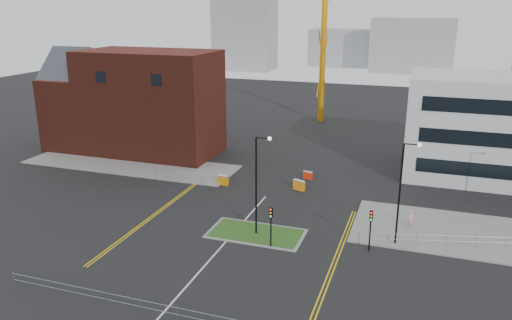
{
  "coord_description": "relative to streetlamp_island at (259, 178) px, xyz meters",
  "views": [
    {
      "loc": [
        15.24,
        -30.73,
        19.76
      ],
      "look_at": [
        -0.08,
        14.03,
        5.0
      ],
      "focal_mm": 35.0,
      "sensor_mm": 36.0,
      "label": 1
    }
  ],
  "objects": [
    {
      "name": "traffic_light_island",
      "position": [
        1.78,
        -2.02,
        -2.85
      ],
      "size": [
        0.28,
        0.33,
        3.65
      ],
      "color": "black",
      "rests_on": "ground"
    },
    {
      "name": "skyline_d",
      "position": [
        -10.22,
        132.0,
        0.59
      ],
      "size": [
        30.0,
        12.0,
        12.0
      ],
      "primitive_type": "cube",
      "color": "gray",
      "rests_on": "ground"
    },
    {
      "name": "pavement_right",
      "position": [
        19.78,
        6.0,
        -5.35
      ],
      "size": [
        24.0,
        10.0,
        0.12
      ],
      "primitive_type": "cube",
      "color": "slate",
      "rests_on": "ground"
    },
    {
      "name": "pedestrian",
      "position": [
        12.85,
        5.71,
        -4.53
      ],
      "size": [
        0.67,
        0.47,
        1.76
      ],
      "primitive_type": "imported",
      "rotation": [
        0.0,
        0.0,
        0.08
      ],
      "color": "pink",
      "rests_on": "ground"
    },
    {
      "name": "railing_left",
      "position": [
        -13.22,
        10.0,
        -4.67
      ],
      "size": [
        6.05,
        0.05,
        1.1
      ],
      "color": "gray",
      "rests_on": "ground"
    },
    {
      "name": "brick_building",
      "position": [
        -25.19,
        20.0,
        1.44
      ],
      "size": [
        24.2,
        10.07,
        14.24
      ],
      "color": "#4E1C13",
      "rests_on": "ground"
    },
    {
      "name": "barrier_right",
      "position": [
        0.68,
        12.15,
        -4.8
      ],
      "size": [
        1.42,
        0.92,
        1.14
      ],
      "color": "orange",
      "rests_on": "ground"
    },
    {
      "name": "yellow_left_b",
      "position": [
        -10.92,
        2.0,
        -5.41
      ],
      "size": [
        0.12,
        24.0,
        0.01
      ],
      "primitive_type": "cube",
      "color": "gold",
      "rests_on": "ground"
    },
    {
      "name": "ground",
      "position": [
        -2.22,
        -8.0,
        -5.41
      ],
      "size": [
        200.0,
        200.0,
        0.0
      ],
      "primitive_type": "plane",
      "color": "black",
      "rests_on": "ground"
    },
    {
      "name": "yellow_right_a",
      "position": [
        7.28,
        -2.0,
        -5.41
      ],
      "size": [
        0.12,
        20.0,
        0.01
      ],
      "primitive_type": "cube",
      "color": "gold",
      "rests_on": "ground"
    },
    {
      "name": "skyline_b",
      "position": [
        7.78,
        122.0,
        2.59
      ],
      "size": [
        24.0,
        12.0,
        16.0
      ],
      "primitive_type": "cube",
      "color": "gray",
      "rests_on": "ground"
    },
    {
      "name": "yellow_left_a",
      "position": [
        -11.22,
        2.0,
        -5.41
      ],
      "size": [
        0.12,
        24.0,
        0.01
      ],
      "primitive_type": "cube",
      "color": "gold",
      "rests_on": "ground"
    },
    {
      "name": "yellow_right_b",
      "position": [
        7.58,
        -2.0,
        -5.41
      ],
      "size": [
        0.12,
        20.0,
        0.01
      ],
      "primitive_type": "cube",
      "color": "gold",
      "rests_on": "ground"
    },
    {
      "name": "streetlamp_right_near",
      "position": [
        12.0,
        2.0,
        0.0
      ],
      "size": [
        1.46,
        0.36,
        9.18
      ],
      "color": "black",
      "rests_on": "ground"
    },
    {
      "name": "skyline_a",
      "position": [
        -42.22,
        112.0,
        5.59
      ],
      "size": [
        18.0,
        12.0,
        22.0
      ],
      "primitive_type": "cube",
      "color": "gray",
      "rests_on": "ground"
    },
    {
      "name": "centre_line",
      "position": [
        -2.22,
        -6.0,
        -5.41
      ],
      "size": [
        0.15,
        30.0,
        0.01
      ],
      "primitive_type": "cube",
      "color": "silver",
      "rests_on": "ground"
    },
    {
      "name": "streetlamp_island",
      "position": [
        0.0,
        0.0,
        0.0
      ],
      "size": [
        1.46,
        0.36,
        9.18
      ],
      "color": "black",
      "rests_on": "ground"
    },
    {
      "name": "island_kerb",
      "position": [
        -0.22,
        0.0,
        -5.37
      ],
      "size": [
        8.6,
        4.6,
        0.08
      ],
      "primitive_type": "cube",
      "color": "slate",
      "rests_on": "ground"
    },
    {
      "name": "traffic_light_right",
      "position": [
        9.78,
        -0.02,
        -2.85
      ],
      "size": [
        0.28,
        0.33,
        3.65
      ],
      "color": "black",
      "rests_on": "ground"
    },
    {
      "name": "barrier_mid",
      "position": [
        0.78,
        16.0,
        -4.91
      ],
      "size": [
        1.17,
        0.61,
        0.93
      ],
      "color": "red",
      "rests_on": "ground"
    },
    {
      "name": "grass_island",
      "position": [
        -0.22,
        0.0,
        -5.35
      ],
      "size": [
        8.0,
        4.0,
        0.12
      ],
      "primitive_type": "cube",
      "color": "#2B4F1A",
      "rests_on": "ground"
    },
    {
      "name": "pavement_left",
      "position": [
        -22.22,
        14.0,
        -5.35
      ],
      "size": [
        28.0,
        8.0,
        0.12
      ],
      "primitive_type": "cube",
      "color": "slate",
      "rests_on": "ground"
    },
    {
      "name": "railing_right",
      "position": [
        18.28,
        3.5,
        -4.63
      ],
      "size": [
        19.05,
        5.05,
        1.1
      ],
      "color": "gray",
      "rests_on": "ground"
    },
    {
      "name": "barrier_left",
      "position": [
        -7.97,
        10.9,
        -4.8
      ],
      "size": [
        1.39,
        0.59,
        1.13
      ],
      "color": "#C9780B",
      "rests_on": "ground"
    },
    {
      "name": "railing_front",
      "position": [
        -2.22,
        -14.0,
        -4.63
      ],
      "size": [
        24.05,
        0.05,
        1.1
      ],
      "color": "gray",
      "rests_on": "ground"
    }
  ]
}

